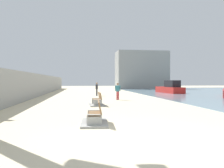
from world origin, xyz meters
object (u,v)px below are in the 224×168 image
object	(u,v)px
bench_far	(97,102)
person_walking	(97,88)
boat_mid_bay	(170,88)
bench_near	(95,118)
person_standing	(118,90)

from	to	relation	value
bench_far	person_walking	xyz separation A→B (m)	(0.67, 11.10, 0.73)
bench_far	person_walking	world-z (taller)	person_walking
bench_far	boat_mid_bay	xyz separation A→B (m)	(12.05, 16.06, 0.49)
bench_near	person_standing	bearing A→B (deg)	76.67
bench_near	bench_far	world-z (taller)	same
bench_far	person_walking	distance (m)	11.14
bench_far	person_standing	world-z (taller)	person_standing
person_standing	boat_mid_bay	distance (m)	14.94
person_walking	bench_near	bearing A→B (deg)	-93.83
person_standing	bench_far	bearing A→B (deg)	-115.77
boat_mid_bay	person_walking	bearing A→B (deg)	-156.47
person_walking	person_standing	world-z (taller)	person_walking
person_walking	person_standing	xyz separation A→B (m)	(1.62, -6.35, -0.01)
bench_far	boat_mid_bay	size ratio (longest dim) A/B	0.33
bench_far	person_standing	distance (m)	5.32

